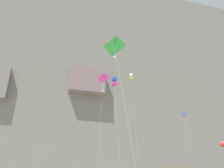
{
  "coord_description": "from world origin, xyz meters",
  "views": [
    {
      "loc": [
        -8.71,
        -3.92,
        3.73
      ],
      "look_at": [
        -0.99,
        24.14,
        18.45
      ],
      "focal_mm": 40.0,
      "sensor_mm": 36.0,
      "label": 1
    }
  ],
  "objects_px": {
    "kite_box_low_center": "(131,78)",
    "kite_diamond_far_right": "(103,83)",
    "kite_diamond_low_left": "(185,123)",
    "kite_diamond_high_center": "(115,50)",
    "kite_box_mid_right": "(114,82)"
  },
  "relations": [
    {
      "from": "kite_box_low_center",
      "to": "kite_diamond_high_center",
      "type": "distance_m",
      "value": 31.5
    },
    {
      "from": "kite_box_mid_right",
      "to": "kite_diamond_far_right",
      "type": "xyz_separation_m",
      "value": [
        -2.75,
        -3.03,
        -2.08
      ]
    },
    {
      "from": "kite_diamond_far_right",
      "to": "kite_box_low_center",
      "type": "bearing_deg",
      "value": 47.39
    },
    {
      "from": "kite_box_low_center",
      "to": "kite_diamond_far_right",
      "type": "distance_m",
      "value": 13.75
    },
    {
      "from": "kite_box_low_center",
      "to": "kite_box_mid_right",
      "type": "xyz_separation_m",
      "value": [
        -5.37,
        -5.8,
        -4.64
      ]
    },
    {
      "from": "kite_diamond_high_center",
      "to": "kite_box_mid_right",
      "type": "bearing_deg",
      "value": 74.36
    },
    {
      "from": "kite_diamond_low_left",
      "to": "kite_diamond_high_center",
      "type": "bearing_deg",
      "value": -130.05
    },
    {
      "from": "kite_diamond_low_left",
      "to": "kite_box_mid_right",
      "type": "xyz_separation_m",
      "value": [
        -16.62,
        -5.94,
        4.08
      ]
    },
    {
      "from": "kite_box_low_center",
      "to": "kite_diamond_far_right",
      "type": "xyz_separation_m",
      "value": [
        -8.12,
        -8.83,
        -6.72
      ]
    },
    {
      "from": "kite_box_mid_right",
      "to": "kite_diamond_far_right",
      "type": "relative_size",
      "value": 1.05
    },
    {
      "from": "kite_diamond_high_center",
      "to": "kite_diamond_far_right",
      "type": "height_order",
      "value": "kite_diamond_far_right"
    },
    {
      "from": "kite_box_low_center",
      "to": "kite_box_mid_right",
      "type": "relative_size",
      "value": 1.19
    },
    {
      "from": "kite_diamond_low_left",
      "to": "kite_diamond_high_center",
      "type": "distance_m",
      "value": 35.09
    },
    {
      "from": "kite_box_low_center",
      "to": "kite_diamond_low_left",
      "type": "bearing_deg",
      "value": 0.75
    },
    {
      "from": "kite_box_mid_right",
      "to": "kite_box_low_center",
      "type": "bearing_deg",
      "value": 47.17
    }
  ]
}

